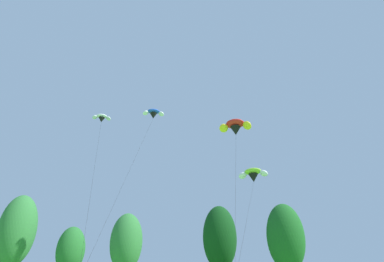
{
  "coord_description": "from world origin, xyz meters",
  "views": [
    {
      "loc": [
        5.73,
        2.24,
        2.27
      ],
      "look_at": [
        1.97,
        20.81,
        10.79
      ],
      "focal_mm": 29.4,
      "sensor_mm": 36.0,
      "label": 1
    }
  ],
  "objects": [
    {
      "name": "treeline_tree_b",
      "position": [
        -29.95,
        45.38,
        8.06
      ],
      "size": [
        5.4,
        5.4,
        13.32
      ],
      "color": "#472D19",
      "rests_on": "ground_plane"
    },
    {
      "name": "treeline_tree_c",
      "position": [
        -22.03,
        47.79,
        5.23
      ],
      "size": [
        4.13,
        4.13,
        8.65
      ],
      "color": "#472D19",
      "rests_on": "ground_plane"
    },
    {
      "name": "treeline_tree_d",
      "position": [
        -12.71,
        46.41,
        6.12
      ],
      "size": [
        4.53,
        4.53,
        10.11
      ],
      "color": "#472D19",
      "rests_on": "ground_plane"
    },
    {
      "name": "treeline_tree_e",
      "position": [
        0.26,
        49.28,
        6.79
      ],
      "size": [
        4.83,
        4.83,
        11.22
      ],
      "color": "#472D19",
      "rests_on": "ground_plane"
    },
    {
      "name": "treeline_tree_f",
      "position": [
        8.96,
        44.21,
        6.19
      ],
      "size": [
        4.56,
        4.56,
        10.22
      ],
      "color": "#472D19",
      "rests_on": "ground_plane"
    },
    {
      "name": "parafoil_kite_high_white",
      "position": [
        -13.09,
        35.8,
        20.58
      ],
      "size": [
        8.44,
        13.94,
        19.55
      ],
      "color": "white"
    },
    {
      "name": "parafoil_kite_mid_red_yellow",
      "position": [
        4.17,
        34.42,
        17.09
      ],
      "size": [
        3.88,
        10.1,
        16.36
      ],
      "color": "red"
    },
    {
      "name": "parafoil_kite_far_blue_white",
      "position": [
        -8.62,
        43.19,
        24.52
      ],
      "size": [
        4.44,
        21.51,
        23.7
      ],
      "color": "blue"
    },
    {
      "name": "parafoil_kite_low_lime_white",
      "position": [
        5.68,
        42.88,
        13.89
      ],
      "size": [
        4.09,
        18.61,
        13.28
      ],
      "color": "#93D633"
    }
  ]
}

